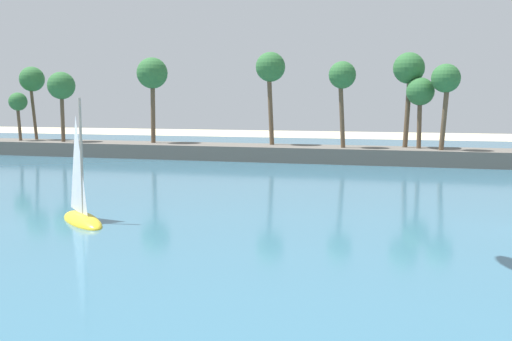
% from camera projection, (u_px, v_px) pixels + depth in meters
% --- Properties ---
extents(sea, '(220.00, 96.29, 0.06)m').
position_uv_depth(sea, '(345.00, 171.00, 58.98)').
color(sea, '#386B84').
rests_on(sea, ground).
extents(palm_headland, '(103.38, 6.35, 12.84)m').
position_uv_depth(palm_headland, '(335.00, 135.00, 67.08)').
color(palm_headland, '#605B54').
rests_on(palm_headland, ground).
extents(sailboat_mid_bay, '(5.09, 4.83, 7.83)m').
position_uv_depth(sailboat_mid_bay, '(81.00, 210.00, 34.46)').
color(sailboat_mid_bay, yellow).
rests_on(sailboat_mid_bay, sea).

